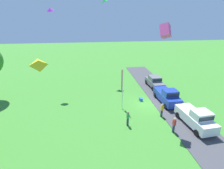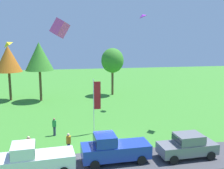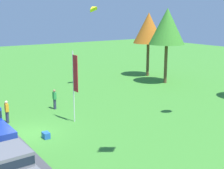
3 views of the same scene
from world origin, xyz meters
name	(u,v)px [view 1 (image 1 of 3)]	position (x,y,z in m)	size (l,w,h in m)	color
ground_plane	(149,105)	(0.00, 0.00, 0.00)	(120.00, 120.00, 0.00)	#3D842D
pavement_strip	(169,103)	(0.00, -2.88, 0.03)	(36.00, 4.40, 0.06)	#424247
car_pickup_mid_row	(196,118)	(-5.47, -3.31, 1.11)	(5.13, 2.35, 2.14)	white
car_pickup_by_flagpole	(167,96)	(0.08, -2.58, 1.11)	(5.05, 2.16, 2.14)	#1E389E
car_sedan_far_end	(155,81)	(5.80, -2.91, 1.04)	(4.47, 2.09, 1.84)	slate
person_beside_suv	(174,125)	(-6.09, -0.54, 0.88)	(0.36, 0.24, 1.71)	#2D334C
person_watching_sky	(162,110)	(-3.09, -0.50, 0.88)	(0.36, 0.24, 1.71)	#2D334C
person_on_lawn	(128,118)	(-4.29, 3.84, 0.88)	(0.36, 0.24, 1.71)	#2D334C
flag_banner	(122,83)	(-0.32, 3.76, 3.37)	(0.71, 0.08, 5.33)	silver
cooler_box	(141,99)	(1.29, 0.71, 0.20)	(0.56, 0.40, 0.40)	blue
kite_delta_over_trees	(50,9)	(6.92, 12.66, 11.96)	(1.01, 1.01, 0.34)	purple
kite_box_low_drifter	(165,31)	(-3.47, 0.29, 9.81)	(0.84, 0.84, 1.18)	#EA4C9E
kite_diamond_topmost	(104,0)	(11.08, 4.77, 13.46)	(0.74, 1.04, 0.37)	green
kite_diamond_high_left	(39,64)	(-9.35, 10.66, 8.49)	(0.79, 0.81, 0.39)	yellow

